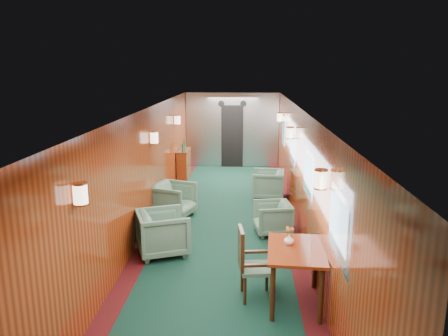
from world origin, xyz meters
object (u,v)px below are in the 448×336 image
credenza (184,164)px  armchair_left_near (163,233)px  dining_table (296,257)px  armchair_left_far (174,200)px  armchair_right_near (273,218)px  side_chair (250,261)px  armchair_right_far (268,184)px

credenza → armchair_left_near: (0.36, -5.18, -0.06)m
dining_table → armchair_left_far: size_ratio=1.38×
armchair_left_far → armchair_right_near: 2.26m
dining_table → armchair_left_near: (-2.12, 1.55, -0.30)m
side_chair → armchair_left_near: side_chair is taller
armchair_left_far → armchair_left_near: bearing=-157.1°
dining_table → credenza: 7.18m
side_chair → credenza: size_ratio=0.90×
credenza → side_chair: bearing=-74.3°
side_chair → armchair_right_near: (0.47, 2.48, -0.25)m
side_chair → armchair_right_far: (0.49, 4.86, -0.21)m
dining_table → credenza: credenza is taller
credenza → armchair_right_far: bearing=-36.7°
dining_table → credenza: size_ratio=0.99×
armchair_right_near → armchair_left_far: bearing=-121.5°
armchair_left_far → armchair_right_near: size_ratio=1.19×
dining_table → armchair_right_far: (-0.13, 4.98, -0.33)m
credenza → armchair_right_far: credenza is taller
dining_table → side_chair: size_ratio=1.09×
side_chair → armchair_left_near: bearing=129.1°
armchair_left_far → armchair_right_near: armchair_left_far is taller
armchair_left_near → armchair_right_near: armchair_left_near is taller
armchair_left_far → credenza: bearing=23.1°
armchair_left_far → dining_table: bearing=-128.1°
side_chair → armchair_right_near: size_ratio=1.50×
armchair_right_near → armchair_right_far: bearing=170.5°
armchair_right_near → armchair_right_far: 2.38m
armchair_right_far → dining_table: bearing=6.7°
armchair_left_near → dining_table: bearing=-147.2°
side_chair → armchair_left_far: 3.72m
side_chair → armchair_right_near: 2.53m
side_chair → armchair_right_far: bearing=77.2°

